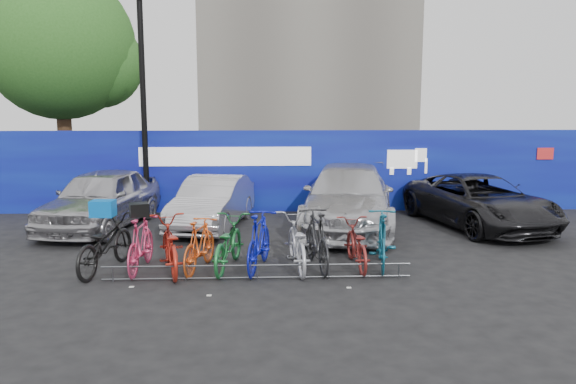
{
  "coord_description": "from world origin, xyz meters",
  "views": [
    {
      "loc": [
        0.15,
        -10.44,
        3.18
      ],
      "look_at": [
        0.66,
        2.0,
        1.21
      ],
      "focal_mm": 35.0,
      "sensor_mm": 36.0,
      "label": 1
    }
  ],
  "objects": [
    {
      "name": "bike_5",
      "position": [
        0.02,
        0.05,
        0.57
      ],
      "size": [
        0.91,
        1.97,
        1.14
      ],
      "primitive_type": "imported",
      "rotation": [
        0.0,
        0.0,
        2.94
      ],
      "color": "#0E17AF",
      "rests_on": "ground"
    },
    {
      "name": "tree",
      "position": [
        -6.77,
        10.06,
        5.07
      ],
      "size": [
        5.4,
        5.2,
        7.8
      ],
      "color": "#382314",
      "rests_on": "ground"
    },
    {
      "name": "bike_9",
      "position": [
        2.42,
        0.11,
        0.56
      ],
      "size": [
        0.83,
        1.93,
        1.13
      ],
      "primitive_type": "imported",
      "rotation": [
        0.0,
        0.0,
        2.97
      ],
      "color": "#12556E",
      "rests_on": "ground"
    },
    {
      "name": "bike_8",
      "position": [
        1.91,
        0.13,
        0.47
      ],
      "size": [
        0.69,
        1.8,
        0.93
      ],
      "primitive_type": "imported",
      "rotation": [
        0.0,
        0.0,
        3.18
      ],
      "color": "maroon",
      "rests_on": "ground"
    },
    {
      "name": "bike_3",
      "position": [
        -1.11,
        0.05,
        0.51
      ],
      "size": [
        0.85,
        1.75,
        1.01
      ],
      "primitive_type": "imported",
      "rotation": [
        0.0,
        0.0,
        2.91
      ],
      "color": "#E05119",
      "rests_on": "ground"
    },
    {
      "name": "hoarding",
      "position": [
        0.01,
        6.0,
        1.2
      ],
      "size": [
        22.0,
        0.18,
        2.4
      ],
      "color": "#0E0980",
      "rests_on": "ground"
    },
    {
      "name": "car_0",
      "position": [
        -4.05,
        3.89,
        0.77
      ],
      "size": [
        2.59,
        4.76,
        1.54
      ],
      "primitive_type": "imported",
      "rotation": [
        0.0,
        0.0,
        -0.18
      ],
      "color": "#A9A8AD",
      "rests_on": "ground"
    },
    {
      "name": "car_3",
      "position": [
        5.7,
        3.66,
        0.67
      ],
      "size": [
        3.24,
        5.2,
        1.34
      ],
      "primitive_type": "imported",
      "rotation": [
        0.0,
        0.0,
        0.22
      ],
      "color": "black",
      "rests_on": "ground"
    },
    {
      "name": "bike_7",
      "position": [
        1.14,
        0.08,
        0.58
      ],
      "size": [
        0.78,
        1.99,
        1.17
      ],
      "primitive_type": "imported",
      "rotation": [
        0.0,
        0.0,
        3.26
      ],
      "color": "#232325",
      "rests_on": "ground"
    },
    {
      "name": "bike_6",
      "position": [
        0.74,
        0.09,
        0.52
      ],
      "size": [
        0.86,
        2.05,
        1.05
      ],
      "primitive_type": "imported",
      "rotation": [
        0.0,
        0.0,
        3.23
      ],
      "color": "#B1B3B9",
      "rests_on": "ground"
    },
    {
      "name": "ground",
      "position": [
        0.0,
        0.0,
        0.0
      ],
      "size": [
        100.0,
        100.0,
        0.0
      ],
      "primitive_type": "plane",
      "color": "black",
      "rests_on": "ground"
    },
    {
      "name": "bike_1",
      "position": [
        -2.23,
        0.07,
        0.53
      ],
      "size": [
        0.59,
        1.8,
        1.07
      ],
      "primitive_type": "imported",
      "rotation": [
        0.0,
        0.0,
        3.09
      ],
      "color": "#D73563",
      "rests_on": "ground"
    },
    {
      "name": "lamppost",
      "position": [
        -3.2,
        5.4,
        3.27
      ],
      "size": [
        0.25,
        0.5,
        6.11
      ],
      "color": "black",
      "rests_on": "ground"
    },
    {
      "name": "car_1",
      "position": [
        -1.2,
        3.85,
        0.65
      ],
      "size": [
        2.1,
        4.16,
        1.31
      ],
      "primitive_type": "imported",
      "rotation": [
        0.0,
        0.0,
        -0.19
      ],
      "color": "#AFAEB3",
      "rests_on": "ground"
    },
    {
      "name": "car_2",
      "position": [
        2.29,
        3.71,
        0.79
      ],
      "size": [
        3.14,
        5.76,
        1.58
      ],
      "primitive_type": "imported",
      "rotation": [
        0.0,
        0.0,
        -0.18
      ],
      "color": "silver",
      "rests_on": "ground"
    },
    {
      "name": "bike_0",
      "position": [
        -2.91,
        0.07,
        0.54
      ],
      "size": [
        1.15,
        2.15,
        1.07
      ],
      "primitive_type": "imported",
      "rotation": [
        0.0,
        0.0,
        2.92
      ],
      "color": "black",
      "rests_on": "ground"
    },
    {
      "name": "bike_4",
      "position": [
        -0.58,
        0.14,
        0.51
      ],
      "size": [
        1.01,
        2.02,
        1.02
      ],
      "primitive_type": "imported",
      "rotation": [
        0.0,
        0.0,
        2.96
      ],
      "color": "#1D6F31",
      "rests_on": "ground"
    },
    {
      "name": "cargo_topcase",
      "position": [
        -2.23,
        0.07,
        1.2
      ],
      "size": [
        0.42,
        0.4,
        0.25
      ],
      "primitive_type": "cube",
      "rotation": [
        0.0,
        0.0,
        0.34
      ],
      "color": "black",
      "rests_on": "bike_1"
    },
    {
      "name": "bike_2",
      "position": [
        -1.67,
        -0.02,
        0.52
      ],
      "size": [
        1.17,
        2.08,
        1.04
      ],
      "primitive_type": "imported",
      "rotation": [
        0.0,
        0.0,
        3.4
      ],
      "color": "#AF2416",
      "rests_on": "ground"
    },
    {
      "name": "bike_rack",
      "position": [
        -0.0,
        -0.6,
        0.16
      ],
      "size": [
        5.6,
        0.03,
        0.3
      ],
      "color": "#595B60",
      "rests_on": "ground"
    },
    {
      "name": "cargo_crate",
      "position": [
        -2.91,
        0.07,
        1.22
      ],
      "size": [
        0.45,
        0.35,
        0.31
      ],
      "primitive_type": "cube",
      "rotation": [
        0.0,
        0.0,
        -0.07
      ],
      "color": "#035AB8",
      "rests_on": "bike_0"
    }
  ]
}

